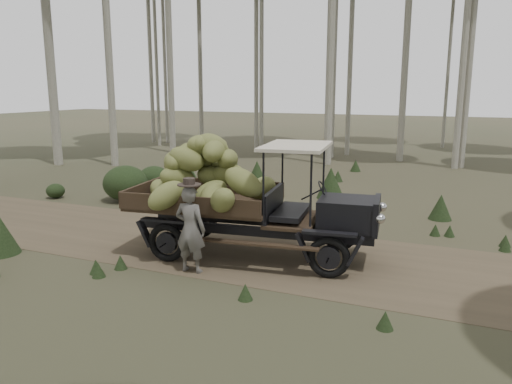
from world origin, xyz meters
TOP-DOWN VIEW (x-y plane):
  - ground at (0.00, 0.00)m, footprint 120.00×120.00m
  - dirt_track at (0.00, 0.00)m, footprint 70.00×4.00m
  - banana_truck at (-2.25, -0.40)m, footprint 5.67×3.08m
  - farmer at (-2.46, -1.70)m, footprint 0.66×0.49m
  - undergrowth at (-0.43, 0.50)m, footprint 24.08×24.50m

SIDE VIEW (x-z plane):
  - ground at x=0.00m, z-range 0.00..0.00m
  - dirt_track at x=0.00m, z-range 0.00..0.01m
  - undergrowth at x=-0.43m, z-range -0.12..1.17m
  - farmer at x=-2.46m, z-range -0.05..1.88m
  - banana_truck at x=-2.25m, z-range 0.23..3.00m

